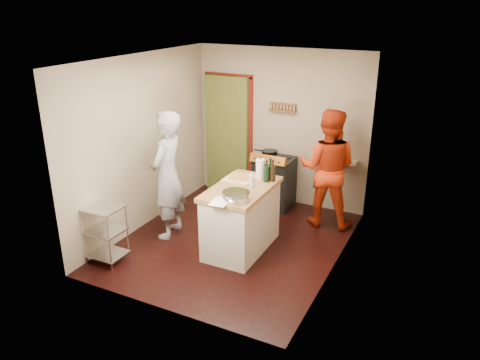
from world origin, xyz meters
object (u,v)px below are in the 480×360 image
Objects in this scene: stove at (274,182)px; wire_shelving at (105,231)px; person_stripe at (167,176)px; island at (241,217)px; person_red at (327,168)px.

stove reaches higher than wire_shelving.
island is at bearing 86.31° from person_stripe.
person_red is at bearing 46.47° from wire_shelving.
wire_shelving is (-1.33, -2.62, -0.01)m from stove.
person_stripe is (0.34, 1.00, 0.50)m from wire_shelving.
island is at bearing 51.23° from person_red.
person_red is at bearing 58.28° from island.
stove is 1.54m from island.
wire_shelving is at bearing -116.85° from stove.
island reaches higher than wire_shelving.
island is 1.23m from person_stripe.
person_stripe is (-0.99, -1.62, 0.49)m from stove.
wire_shelving is at bearing -26.70° from person_stripe.
island is (1.47, 1.10, 0.05)m from wire_shelving.
stove is at bearing 140.20° from person_stripe.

